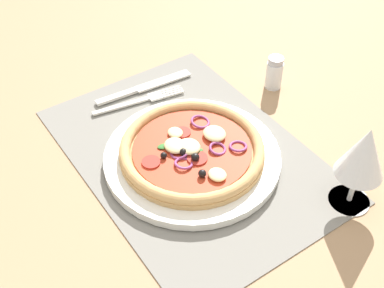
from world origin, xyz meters
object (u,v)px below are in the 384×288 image
object	(u,v)px
pepper_shaker	(274,73)
plate	(192,157)
knife	(145,87)
wine_glass	(364,155)
pizza	(192,149)
fork	(144,100)

from	to	relation	value
pepper_shaker	plate	bearing A→B (deg)	-71.62
knife	wine_glass	xyz separation A→B (cm)	(42.28, 11.70, 9.41)
plate	knife	distance (cm)	21.82
knife	pizza	bearing A→B (deg)	-95.26
fork	wine_glass	xyz separation A→B (cm)	(39.10, 13.89, 9.45)
plate	fork	bearing A→B (deg)	175.48
plate	pepper_shaker	distance (cm)	26.34
plate	wine_glass	xyz separation A→B (cm)	(20.76, 15.34, 8.94)
pizza	pepper_shaker	distance (cm)	26.24
knife	fork	bearing A→B (deg)	-120.24
fork	wine_glass	bearing A→B (deg)	-60.83
pizza	knife	distance (cm)	21.94
fork	knife	bearing A→B (deg)	65.10
pizza	knife	size ratio (longest dim) A/B	1.19
wine_glass	plate	bearing A→B (deg)	-143.55
fork	pizza	bearing A→B (deg)	-84.83
knife	pepper_shaker	distance (cm)	25.19
fork	plate	bearing A→B (deg)	-84.90
fork	wine_glass	size ratio (longest dim) A/B	1.21
plate	pepper_shaker	bearing A→B (deg)	108.38
plate	pepper_shaker	world-z (taller)	pepper_shaker
plate	fork	xyz separation A→B (cm)	(-18.33, 1.45, -0.50)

